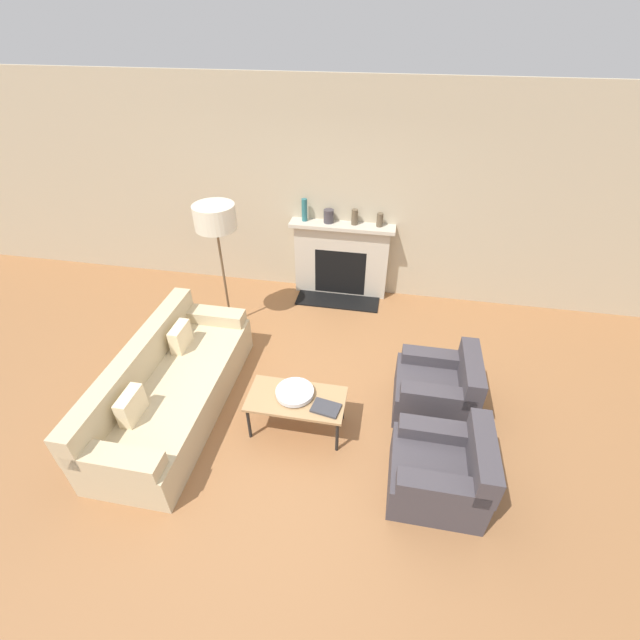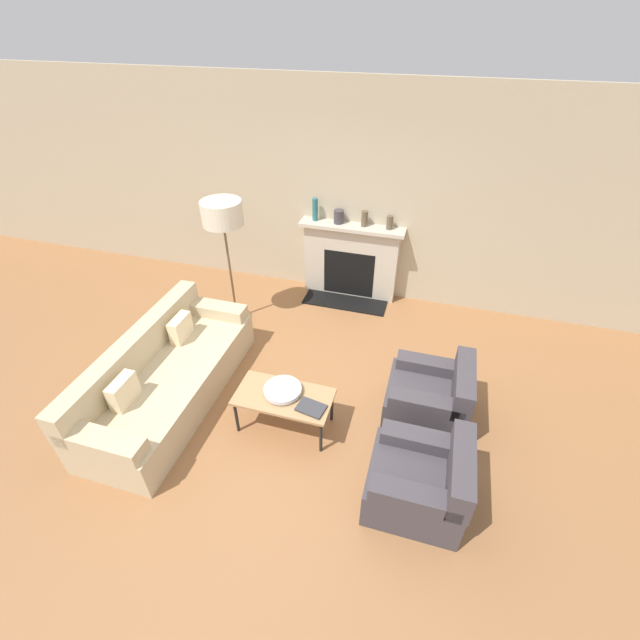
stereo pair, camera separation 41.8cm
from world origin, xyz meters
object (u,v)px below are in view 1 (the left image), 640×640
(armchair_near, at_px, (442,471))
(floor_lamp, at_px, (216,225))
(mantel_vase_left, at_px, (304,210))
(armchair_far, at_px, (438,389))
(bowl, at_px, (295,392))
(fireplace, at_px, (341,260))
(coffee_table, at_px, (296,401))
(mantel_vase_center_left, at_px, (329,216))
(mantel_vase_right, at_px, (380,220))
(book, at_px, (326,408))
(couch, at_px, (171,388))
(mantel_vase_center_right, at_px, (355,217))

(armchair_near, height_order, floor_lamp, floor_lamp)
(armchair_near, distance_m, mantel_vase_left, 3.77)
(armchair_far, height_order, bowl, armchair_far)
(fireplace, relative_size, bowl, 3.88)
(coffee_table, bearing_deg, fireplace, 88.71)
(mantel_vase_center_left, height_order, mantel_vase_right, same)
(fireplace, relative_size, book, 4.98)
(fireplace, relative_size, couch, 0.64)
(couch, height_order, mantel_vase_center_right, mantel_vase_center_right)
(fireplace, relative_size, mantel_vase_right, 8.01)
(coffee_table, distance_m, bowl, 0.09)
(bowl, bearing_deg, couch, -179.60)
(armchair_far, xyz_separation_m, mantel_vase_right, (-0.84, 2.12, 0.92))
(couch, distance_m, mantel_vase_center_left, 3.04)
(mantel_vase_center_left, bearing_deg, mantel_vase_center_right, 0.00)
(couch, xyz_separation_m, armchair_near, (2.76, -0.49, -0.01))
(coffee_table, distance_m, mantel_vase_left, 2.84)
(floor_lamp, bearing_deg, coffee_table, -50.71)
(armchair_near, bearing_deg, mantel_vase_left, -149.06)
(armchair_near, distance_m, mantel_vase_center_right, 3.47)
(fireplace, xyz_separation_m, couch, (-1.42, -2.62, -0.25))
(armchair_far, xyz_separation_m, coffee_table, (-1.40, -0.54, 0.12))
(fireplace, height_order, bowl, fireplace)
(fireplace, bearing_deg, couch, -118.53)
(mantel_vase_left, bearing_deg, book, -74.12)
(floor_lamp, height_order, mantel_vase_left, floor_lamp)
(fireplace, height_order, armchair_far, fireplace)
(bowl, relative_size, mantel_vase_left, 1.21)
(armchair_near, height_order, mantel_vase_center_right, mantel_vase_center_right)
(mantel_vase_right, bearing_deg, mantel_vase_center_left, 180.00)
(mantel_vase_right, bearing_deg, armchair_far, -68.50)
(armchair_near, relative_size, mantel_vase_center_left, 4.45)
(fireplace, distance_m, armchair_far, 2.51)
(fireplace, height_order, book, fireplace)
(bowl, height_order, book, bowl)
(couch, relative_size, floor_lamp, 1.36)
(armchair_far, distance_m, coffee_table, 1.50)
(couch, bearing_deg, bowl, -89.60)
(floor_lamp, height_order, mantel_vase_center_left, floor_lamp)
(fireplace, distance_m, mantel_vase_left, 0.90)
(mantel_vase_left, distance_m, mantel_vase_right, 1.04)
(mantel_vase_center_right, bearing_deg, armchair_near, -69.34)
(coffee_table, xyz_separation_m, floor_lamp, (-1.31, 1.60, 1.04))
(couch, distance_m, book, 1.68)
(armchair_far, xyz_separation_m, floor_lamp, (-2.71, 1.06, 1.16))
(armchair_near, relative_size, armchair_far, 1.00)
(mantel_vase_left, height_order, mantel_vase_right, mantel_vase_left)
(bowl, bearing_deg, armchair_far, 19.30)
(armchair_far, relative_size, mantel_vase_center_left, 4.45)
(bowl, height_order, mantel_vase_center_right, mantel_vase_center_right)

